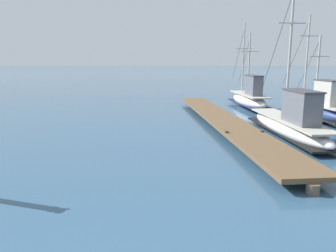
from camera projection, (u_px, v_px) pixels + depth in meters
floating_dock at (222, 119)px, 18.35m from camera, size 2.71×19.67×0.53m
fishing_boat_0 at (290, 123)px, 15.49m from camera, size 1.72×7.59×7.06m
fishing_boat_1 at (249, 98)px, 25.18m from camera, size 1.77×7.87×6.45m
fishing_boat_4 at (319, 108)px, 19.77m from camera, size 1.98×7.23×6.29m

